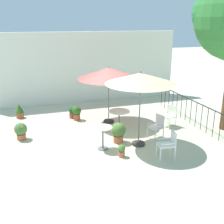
{
  "coord_description": "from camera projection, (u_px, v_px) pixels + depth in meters",
  "views": [
    {
      "loc": [
        -2.89,
        -9.12,
        4.06
      ],
      "look_at": [
        0.0,
        -0.14,
        0.89
      ],
      "focal_mm": 43.62,
      "sensor_mm": 36.0,
      "label": 1
    }
  ],
  "objects": [
    {
      "name": "potted_plant_3",
      "position": [
        72.0,
        112.0,
        11.88
      ],
      "size": [
        0.26,
        0.26,
        0.5
      ],
      "color": "#A04939",
      "rests_on": "ground"
    },
    {
      "name": "cafe_table_1",
      "position": [
        103.0,
        134.0,
        8.91
      ],
      "size": [
        0.64,
        0.64,
        0.78
      ],
      "color": "white",
      "rests_on": "ground"
    },
    {
      "name": "villa_facade",
      "position": [
        84.0,
        68.0,
        13.96
      ],
      "size": [
        9.98,
        0.3,
        3.56
      ],
      "primitive_type": "cube",
      "color": "white",
      "rests_on": "ground"
    },
    {
      "name": "ground_plane",
      "position": [
        111.0,
        133.0,
        10.36
      ],
      "size": [
        60.0,
        60.0,
        0.0
      ],
      "primitive_type": "plane",
      "color": "beige"
    },
    {
      "name": "cafe_table_0",
      "position": [
        119.0,
        117.0,
        10.49
      ],
      "size": [
        0.82,
        0.82,
        0.78
      ],
      "color": "silver",
      "rests_on": "ground"
    },
    {
      "name": "patio_chair_0",
      "position": [
        170.0,
        114.0,
        10.92
      ],
      "size": [
        0.63,
        0.63,
        0.85
      ],
      "color": "white",
      "rests_on": "ground"
    },
    {
      "name": "patio_chair_1",
      "position": [
        157.0,
        125.0,
        9.76
      ],
      "size": [
        0.53,
        0.54,
        0.87
      ],
      "color": "silver",
      "rests_on": "ground"
    },
    {
      "name": "potted_plant_2",
      "position": [
        118.0,
        132.0,
        9.45
      ],
      "size": [
        0.51,
        0.51,
        0.73
      ],
      "color": "#BE633E",
      "rests_on": "ground"
    },
    {
      "name": "potted_plant_5",
      "position": [
        20.0,
        111.0,
        11.87
      ],
      "size": [
        0.36,
        0.36,
        0.63
      ],
      "color": "#A84730",
      "rests_on": "ground"
    },
    {
      "name": "potted_plant_1",
      "position": [
        21.0,
        130.0,
        9.69
      ],
      "size": [
        0.46,
        0.45,
        0.63
      ],
      "color": "#C36140",
      "rests_on": "ground"
    },
    {
      "name": "terrace_railing",
      "position": [
        191.0,
        108.0,
        11.15
      ],
      "size": [
        0.03,
        5.47,
        1.01
      ],
      "color": "black",
      "rests_on": "ground"
    },
    {
      "name": "potted_plant_0",
      "position": [
        122.0,
        150.0,
        8.49
      ],
      "size": [
        0.24,
        0.24,
        0.41
      ],
      "color": "#BF644B",
      "rests_on": "ground"
    },
    {
      "name": "potted_plant_4",
      "position": [
        77.0,
        112.0,
        11.62
      ],
      "size": [
        0.39,
        0.39,
        0.63
      ],
      "color": "#A75033",
      "rests_on": "ground"
    },
    {
      "name": "patio_umbrella_1",
      "position": [
        141.0,
        79.0,
        8.66
      ],
      "size": [
        2.29,
        2.29,
        2.55
      ],
      "color": "#2D2D2D",
      "rests_on": "ground"
    },
    {
      "name": "patio_chair_2",
      "position": [
        169.0,
        143.0,
        8.3
      ],
      "size": [
        0.55,
        0.49,
        0.89
      ],
      "color": "white",
      "rests_on": "ground"
    },
    {
      "name": "patio_umbrella_0",
      "position": [
        108.0,
        74.0,
        10.82
      ],
      "size": [
        2.48,
        2.48,
        2.36
      ],
      "color": "#2D2D2D",
      "rests_on": "ground"
    }
  ]
}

